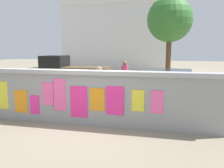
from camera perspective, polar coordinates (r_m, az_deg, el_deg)
name	(u,v)px	position (r m, az deg, el deg)	size (l,w,h in m)	color
ground	(130,85)	(14.70, 4.45, -0.13)	(60.00, 60.00, 0.00)	gray
poster_wall	(88,97)	(6.89, -5.94, -3.17)	(7.89, 0.42, 1.61)	gray
auto_rickshaw_truck	(72,73)	(12.92, -9.57, 2.58)	(3.67, 1.68, 1.85)	black
car_parked	(170,87)	(9.60, 13.80, -0.64)	(3.92, 1.98, 1.40)	black
motorcycle	(48,94)	(9.54, -15.21, -2.37)	(1.90, 0.56, 0.87)	black
person_walking	(99,84)	(8.26, -3.15, -0.07)	(0.46, 0.46, 1.62)	purple
person_bystander	(125,74)	(11.68, 3.11, 2.48)	(0.41, 0.41, 1.62)	#3F994C
tree_roadside	(170,20)	(16.78, 13.82, 14.86)	(3.04, 3.04, 5.68)	brown
building_background	(117,36)	(25.63, 1.17, 11.59)	(10.98, 4.85, 7.07)	silver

